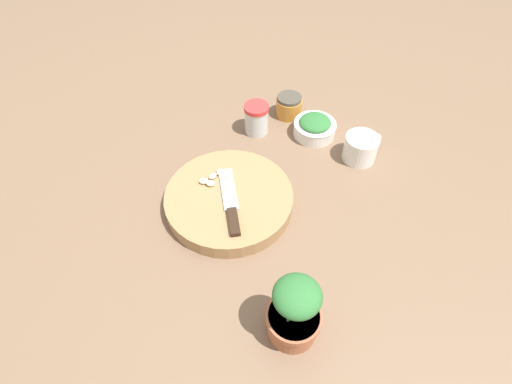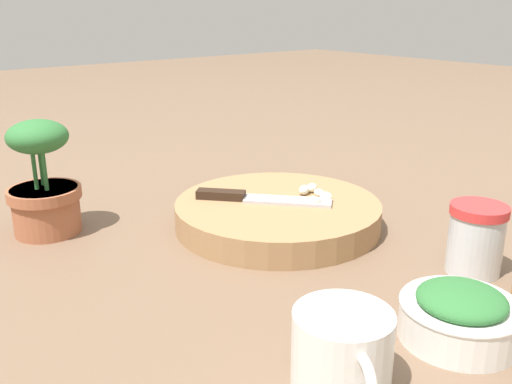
{
  "view_description": "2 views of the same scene",
  "coord_description": "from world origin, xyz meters",
  "views": [
    {
      "loc": [
        0.55,
        0.34,
        0.77
      ],
      "look_at": [
        0.02,
        0.01,
        0.04
      ],
      "focal_mm": 28.0,
      "sensor_mm": 36.0,
      "label": 1
    },
    {
      "loc": [
        -0.56,
        0.48,
        0.33
      ],
      "look_at": [
        0.04,
        0.01,
        0.07
      ],
      "focal_mm": 40.0,
      "sensor_mm": 36.0,
      "label": 2
    }
  ],
  "objects": [
    {
      "name": "cutting_board",
      "position": [
        0.06,
        -0.05,
        0.02
      ],
      "size": [
        0.31,
        0.31,
        0.04
      ],
      "color": "#9E754C",
      "rests_on": "ground_plane"
    },
    {
      "name": "herb_bowl",
      "position": [
        -0.29,
        0.01,
        0.03
      ],
      "size": [
        0.12,
        0.12,
        0.06
      ],
      "color": "silver",
      "rests_on": "ground_plane"
    },
    {
      "name": "chef_knife",
      "position": [
        0.09,
        -0.02,
        0.04
      ],
      "size": [
        0.17,
        0.16,
        0.01
      ],
      "rotation": [
        0.0,
        0.0,
        2.3
      ],
      "color": "black",
      "rests_on": "cutting_board"
    },
    {
      "name": "coffee_mug",
      "position": [
        -0.27,
        0.16,
        0.04
      ],
      "size": [
        0.11,
        0.09,
        0.07
      ],
      "color": "silver",
      "rests_on": "ground_plane"
    },
    {
      "name": "spice_jar",
      "position": [
        -0.21,
        -0.14,
        0.05
      ],
      "size": [
        0.07,
        0.07,
        0.09
      ],
      "color": "silver",
      "rests_on": "ground_plane"
    },
    {
      "name": "potted_herb",
      "position": [
        0.25,
        0.24,
        0.07
      ],
      "size": [
        0.11,
        0.11,
        0.17
      ],
      "color": "#A35B3D",
      "rests_on": "ground_plane"
    },
    {
      "name": "garlic_cloves",
      "position": [
        0.04,
        -0.11,
        0.05
      ],
      "size": [
        0.07,
        0.07,
        0.02
      ],
      "color": "#F3DDC7",
      "rests_on": "cutting_board"
    },
    {
      "name": "ground_plane",
      "position": [
        0.0,
        0.0,
        0.0
      ],
      "size": [
        5.0,
        5.0,
        0.0
      ],
      "primitive_type": "plane",
      "color": "brown"
    }
  ]
}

